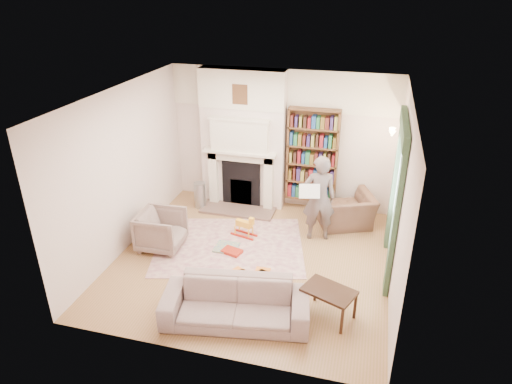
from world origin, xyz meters
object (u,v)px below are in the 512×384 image
(armchair_reading, at_px, (345,210))
(sofa, at_px, (236,303))
(bookcase, at_px, (312,155))
(armchair_left, at_px, (161,230))
(paraffin_heater, at_px, (200,195))
(coffee_table, at_px, (328,303))
(rocking_horse, at_px, (244,226))
(man_reading, at_px, (319,198))

(armchair_reading, relative_size, sofa, 0.49)
(bookcase, xyz_separation_m, armchair_reading, (0.76, -0.52, -0.85))
(armchair_left, bearing_deg, armchair_reading, -64.28)
(armchair_left, distance_m, paraffin_heater, 1.64)
(coffee_table, distance_m, paraffin_heater, 4.02)
(rocking_horse, bearing_deg, sofa, -62.14)
(armchair_reading, height_order, armchair_left, armchair_left)
(bookcase, relative_size, armchair_reading, 1.86)
(coffee_table, xyz_separation_m, paraffin_heater, (-2.97, 2.71, 0.05))
(armchair_reading, relative_size, coffee_table, 1.42)
(armchair_reading, bearing_deg, coffee_table, 67.35)
(sofa, bearing_deg, coffee_table, 9.15)
(sofa, distance_m, paraffin_heater, 3.58)
(sofa, bearing_deg, armchair_reading, 58.97)
(paraffin_heater, bearing_deg, armchair_left, -92.97)
(bookcase, height_order, man_reading, bookcase)
(man_reading, height_order, rocking_horse, man_reading)
(bookcase, distance_m, sofa, 3.79)
(coffee_table, bearing_deg, armchair_reading, 112.42)
(coffee_table, height_order, rocking_horse, coffee_table)
(armchair_reading, xyz_separation_m, rocking_horse, (-1.76, -0.90, -0.11))
(bookcase, xyz_separation_m, sofa, (-0.47, -3.65, -0.88))
(sofa, xyz_separation_m, rocking_horse, (-0.53, 2.23, -0.08))
(sofa, xyz_separation_m, coffee_table, (1.23, 0.42, -0.07))
(armchair_left, distance_m, sofa, 2.36)
(sofa, bearing_deg, armchair_left, 131.14)
(armchair_reading, height_order, coffee_table, armchair_reading)
(sofa, relative_size, paraffin_heater, 3.66)
(paraffin_heater, bearing_deg, rocking_horse, -36.63)
(paraffin_heater, relative_size, rocking_horse, 1.14)
(armchair_left, distance_m, rocking_horse, 1.49)
(man_reading, bearing_deg, armchair_reading, -141.09)
(bookcase, xyz_separation_m, rocking_horse, (-1.00, -1.43, -0.96))
(rocking_horse, bearing_deg, armchair_left, -136.02)
(coffee_table, relative_size, paraffin_heater, 1.27)
(sofa, relative_size, coffee_table, 2.88)
(coffee_table, bearing_deg, paraffin_heater, 160.04)
(armchair_left, distance_m, coffee_table, 3.24)
(armchair_reading, distance_m, sofa, 3.36)
(rocking_horse, bearing_deg, man_reading, 27.30)
(armchair_left, xyz_separation_m, coffee_table, (3.05, -1.07, -0.12))
(bookcase, xyz_separation_m, armchair_left, (-2.29, -2.16, -0.83))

